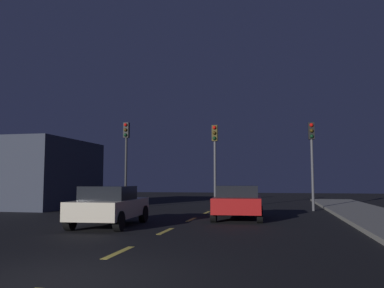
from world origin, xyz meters
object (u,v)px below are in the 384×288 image
traffic_signal_center (215,150)px  car_stopped_ahead (238,202)px  car_adjacent_lane (110,205)px  traffic_signal_right (312,148)px  traffic_signal_left (126,148)px

traffic_signal_center → car_stopped_ahead: bearing=-71.4°
traffic_signal_center → car_adjacent_lane: traffic_signal_center is taller
car_stopped_ahead → car_adjacent_lane: size_ratio=1.03×
traffic_signal_right → car_stopped_ahead: traffic_signal_right is taller
traffic_signal_left → traffic_signal_center: size_ratio=1.07×
car_stopped_ahead → car_adjacent_lane: 5.45m
traffic_signal_right → car_adjacent_lane: (-7.60, -8.80, -2.57)m
car_stopped_ahead → traffic_signal_left: bearing=143.2°
traffic_signal_right → traffic_signal_center: bearing=180.0°
traffic_signal_left → traffic_signal_center: traffic_signal_left is taller
traffic_signal_right → car_stopped_ahead: bearing=-123.2°
traffic_signal_center → traffic_signal_right: bearing=-0.0°
traffic_signal_center → traffic_signal_left: bearing=180.0°
traffic_signal_left → traffic_signal_right: (10.50, -0.00, -0.21)m
car_stopped_ahead → car_adjacent_lane: car_adjacent_lane is taller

